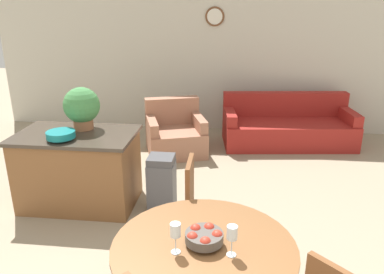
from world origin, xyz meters
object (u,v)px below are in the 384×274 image
object	(u,v)px
dining_table	(204,265)
wine_glass_left	(175,231)
wine_glass_right	(232,234)
teal_bowl	(61,135)
kitchen_island	(79,169)
dining_chair_far_side	(201,207)
fruit_bowl	(204,236)
trash_bin	(162,183)
armchair	(175,135)
potted_plant	(82,107)
couch	(287,128)

from	to	relation	value
dining_table	wine_glass_left	distance (m)	0.39
wine_glass_right	teal_bowl	size ratio (longest dim) A/B	0.71
dining_table	kitchen_island	xyz separation A→B (m)	(-1.61, 1.71, -0.12)
dining_chair_far_side	dining_table	bearing A→B (deg)	5.46
fruit_bowl	trash_bin	distance (m)	1.85
wine_glass_right	armchair	xyz separation A→B (m)	(-0.93, 3.58, -0.61)
wine_glass_left	wine_glass_right	size ratio (longest dim) A/B	1.00
fruit_bowl	potted_plant	bearing A→B (deg)	129.94
trash_bin	armchair	world-z (taller)	armchair
dining_table	trash_bin	bearing A→B (deg)	110.35
dining_chair_far_side	teal_bowl	world-z (taller)	teal_bowl
potted_plant	kitchen_island	bearing A→B (deg)	-101.09
kitchen_island	trash_bin	distance (m)	1.00
kitchen_island	potted_plant	size ratio (longest dim) A/B	2.73
wine_glass_left	teal_bowl	distance (m)	2.18
dining_table	teal_bowl	distance (m)	2.27
dining_table	potted_plant	xyz separation A→B (m)	(-1.58, 1.88, 0.59)
fruit_bowl	couch	world-z (taller)	fruit_bowl
dining_chair_far_side	wine_glass_left	world-z (taller)	dining_chair_far_side
potted_plant	wine_glass_right	bearing A→B (deg)	-48.23
wine_glass_right	kitchen_island	world-z (taller)	wine_glass_right
kitchen_island	couch	size ratio (longest dim) A/B	0.61
dining_table	fruit_bowl	bearing A→B (deg)	138.27
kitchen_island	couch	xyz separation A→B (m)	(2.71, 2.36, -0.16)
wine_glass_right	kitchen_island	xyz separation A→B (m)	(-1.79, 1.80, -0.45)
wine_glass_right	teal_bowl	world-z (taller)	teal_bowl
armchair	potted_plant	bearing A→B (deg)	-135.63
dining_table	wine_glass_left	world-z (taller)	wine_glass_left
potted_plant	couch	size ratio (longest dim) A/B	0.22
dining_table	fruit_bowl	xyz separation A→B (m)	(-0.00, 0.00, 0.23)
dining_chair_far_side	kitchen_island	world-z (taller)	dining_chair_far_side
dining_table	couch	xyz separation A→B (m)	(1.10, 4.07, -0.28)
dining_chair_far_side	trash_bin	xyz separation A→B (m)	(-0.53, 0.81, -0.19)
wine_glass_right	potted_plant	distance (m)	2.65
dining_table	trash_bin	distance (m)	1.80
fruit_bowl	couch	xyz separation A→B (m)	(1.10, 4.07, -0.52)
wine_glass_left	couch	bearing A→B (deg)	72.98
couch	armchair	xyz separation A→B (m)	(-1.85, -0.58, -0.00)
wine_glass_right	couch	size ratio (longest dim) A/B	0.10
dining_table	potted_plant	bearing A→B (deg)	129.95
dining_chair_far_side	wine_glass_right	world-z (taller)	dining_chair_far_side
kitchen_island	armchair	distance (m)	1.99
wine_glass_left	wine_glass_right	xyz separation A→B (m)	(0.36, 0.01, 0.00)
dining_chair_far_side	potted_plant	size ratio (longest dim) A/B	1.97
trash_bin	dining_table	bearing A→B (deg)	-69.65
potted_plant	couch	distance (m)	3.56
wine_glass_left	couch	world-z (taller)	wine_glass_left
kitchen_island	trash_bin	xyz separation A→B (m)	(0.99, -0.03, -0.12)
wine_glass_left	kitchen_island	world-z (taller)	wine_glass_left
potted_plant	fruit_bowl	bearing A→B (deg)	-50.06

